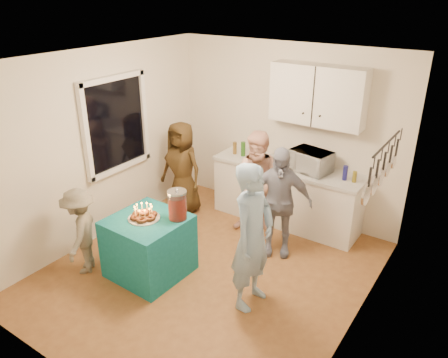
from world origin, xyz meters
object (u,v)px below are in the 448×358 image
Objects in this scene: man_birthday at (253,237)px; woman_back_center at (260,184)px; punch_jar at (177,206)px; woman_back_left at (182,168)px; child_near_left at (81,231)px; woman_back_right at (278,202)px; party_table at (149,246)px; counter at (286,196)px; microwave at (311,161)px.

woman_back_center is (-0.71, 1.40, -0.09)m from man_birthday.
punch_jar is 0.23× the size of woman_back_left.
punch_jar is at bearing 88.42° from child_near_left.
woman_back_center is 1.36× the size of child_near_left.
woman_back_right is (1.77, -0.22, 0.02)m from woman_back_left.
punch_jar is (0.30, 0.22, 0.55)m from party_table.
punch_jar is 1.64m from woman_back_left.
man_birthday reaches higher than party_table.
party_table is at bearing -153.97° from woman_back_right.
man_birthday is at bearing 0.63° from punch_jar.
woman_back_left reaches higher than counter.
woman_back_left is at bearing 57.89° from man_birthday.
child_near_left is (-1.51, -2.52, 0.13)m from counter.
microwave is at bearing 0.00° from counter.
man_birthday is 1.16× the size of woman_back_left.
woman_back_center reaches higher than child_near_left.
woman_back_center is (1.30, 0.12, 0.03)m from woman_back_left.
woman_back_right reaches higher than child_near_left.
woman_back_left is 0.98× the size of woman_back_right.
microwave reaches higher than counter.
man_birthday is at bearing -73.08° from microwave.
punch_jar reaches higher than counter.
woman_back_center is at bearing 119.54° from woman_back_right.
woman_back_left is (-0.99, 1.29, -0.20)m from punch_jar.
counter is at bearing 22.23° from woman_back_left.
child_near_left reaches higher than counter.
counter is 2.25m from party_table.
punch_jar is (-0.84, -1.88, -0.13)m from microwave.
man_birthday is at bearing 73.94° from child_near_left.
child_near_left reaches higher than punch_jar.
microwave is 0.64× the size of party_table.
child_near_left is (-1.32, -2.05, -0.20)m from woman_back_center.
woman_back_center reaches higher than party_table.
woman_back_left is at bearing 145.57° from child_near_left.
party_table is at bearing -64.82° from woman_back_left.
child_near_left is at bearing -149.66° from party_table.
woman_back_center reaches higher than woman_back_right.
counter is 2.95m from child_near_left.
punch_jar is at bearing -123.79° from woman_back_center.
woman_back_right is (1.07, 1.29, 0.37)m from party_table.
man_birthday is (0.52, -1.87, 0.41)m from counter.
party_table is 0.58× the size of woman_back_left.
punch_jar is 0.23× the size of woman_back_center.
woman_back_right is (-0.07, -0.82, -0.31)m from microwave.
microwave reaches higher than punch_jar.
microwave is 0.78m from woman_back_center.
woman_back_center is 2.45m from child_near_left.
microwave is at bearing 61.26° from woman_back_right.
punch_jar is at bearing -150.12° from woman_back_right.
man_birthday is at bearing -31.92° from woman_back_left.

